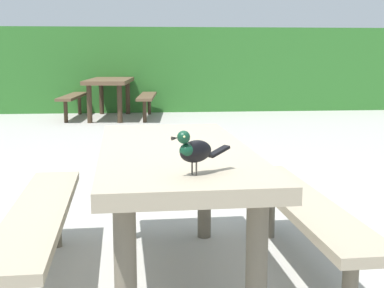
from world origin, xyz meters
The scene contains 5 objects.
ground_plane centered at (0.00, 0.00, 0.00)m, with size 60.00×60.00×0.00m, color #A3A099.
hedge_wall centered at (0.00, 9.02, 0.87)m, with size 28.00×1.77×1.74m, color #2D6B28.
picnic_table_foreground centered at (0.17, -0.29, 0.56)m, with size 1.73×1.82×0.74m.
bird_grackle centered at (0.20, -0.94, 0.84)m, with size 0.26×0.17×0.18m.
picnic_table_mid_left centered at (-0.55, 7.23, 0.56)m, with size 1.82×1.86×0.74m.
Camera 1 is at (-0.01, -3.03, 1.22)m, focal length 50.41 mm.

